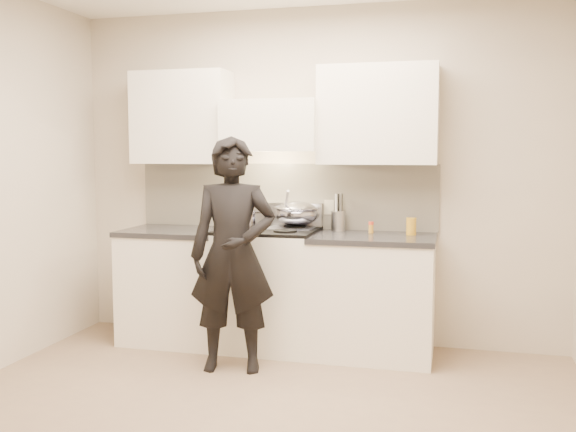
{
  "coord_description": "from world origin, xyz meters",
  "views": [
    {
      "loc": [
        1.1,
        -3.36,
        1.54
      ],
      "look_at": [
        -0.04,
        1.05,
        1.09
      ],
      "focal_mm": 40.0,
      "sensor_mm": 36.0,
      "label": 1
    }
  ],
  "objects_px": {
    "utensil_crock": "(338,219)",
    "counter_right": "(373,295)",
    "stove": "(268,288)",
    "wok": "(297,213)",
    "person": "(233,255)"
  },
  "relations": [
    {
      "from": "wok",
      "to": "person",
      "type": "relative_size",
      "value": 0.28
    },
    {
      "from": "counter_right",
      "to": "wok",
      "type": "distance_m",
      "value": 0.88
    },
    {
      "from": "utensil_crock",
      "to": "counter_right",
      "type": "bearing_deg",
      "value": -35.84
    },
    {
      "from": "wok",
      "to": "utensil_crock",
      "type": "xyz_separation_m",
      "value": [
        0.32,
        0.08,
        -0.05
      ]
    },
    {
      "from": "wok",
      "to": "utensil_crock",
      "type": "distance_m",
      "value": 0.33
    },
    {
      "from": "wok",
      "to": "person",
      "type": "xyz_separation_m",
      "value": [
        -0.29,
        -0.72,
        -0.23
      ]
    },
    {
      "from": "counter_right",
      "to": "wok",
      "type": "height_order",
      "value": "wok"
    },
    {
      "from": "stove",
      "to": "counter_right",
      "type": "xyz_separation_m",
      "value": [
        0.83,
        0.0,
        -0.01
      ]
    },
    {
      "from": "stove",
      "to": "wok",
      "type": "bearing_deg",
      "value": 35.9
    },
    {
      "from": "person",
      "to": "stove",
      "type": "bearing_deg",
      "value": 69.68
    },
    {
      "from": "wok",
      "to": "utensil_crock",
      "type": "relative_size",
      "value": 1.54
    },
    {
      "from": "counter_right",
      "to": "utensil_crock",
      "type": "distance_m",
      "value": 0.67
    },
    {
      "from": "stove",
      "to": "person",
      "type": "bearing_deg",
      "value": -98.82
    },
    {
      "from": "counter_right",
      "to": "person",
      "type": "relative_size",
      "value": 0.56
    },
    {
      "from": "utensil_crock",
      "to": "person",
      "type": "relative_size",
      "value": 0.18
    }
  ]
}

